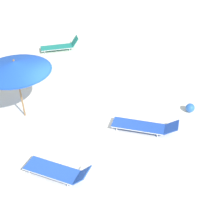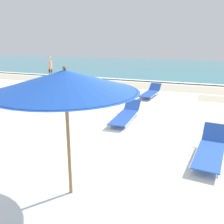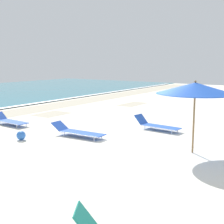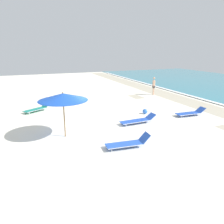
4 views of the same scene
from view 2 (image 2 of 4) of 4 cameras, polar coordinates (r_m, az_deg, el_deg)
name	(u,v)px [view 2 (image 2 of 4)]	position (r m, az deg, el deg)	size (l,w,h in m)	color
ground_plane	(93,149)	(6.89, -4.44, -8.34)	(60.00, 60.00, 0.16)	silver
ocean_water	(181,68)	(26.36, 15.42, 9.77)	(60.00, 19.20, 0.07)	teal
beach_umbrella	(65,81)	(4.23, -10.64, 6.92)	(2.49, 2.49, 2.37)	olive
sun_lounger_under_umbrella	(210,150)	(6.55, 21.59, -7.99)	(0.80, 2.13, 0.59)	blue
sun_lounger_beside_umbrella	(151,92)	(12.77, 8.84, 4.50)	(0.72, 2.15, 0.51)	blue
sun_lounger_near_water_right	(126,115)	(8.89, 3.20, -0.58)	(0.71, 2.36, 0.50)	blue
beachgoer_wading_adult	(50,68)	(16.84, -13.97, 9.78)	(0.34, 0.35, 1.76)	tan
beach_ball	(101,102)	(10.76, -2.53, 2.27)	(0.35, 0.35, 0.35)	blue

